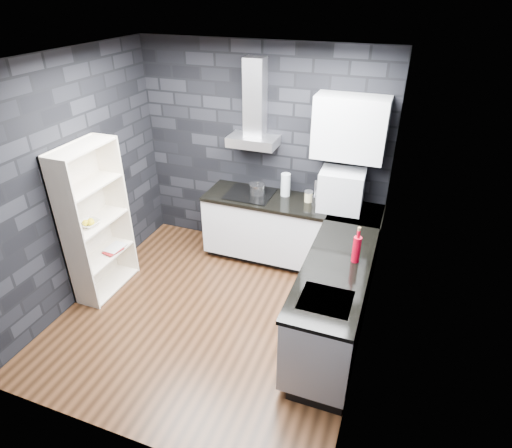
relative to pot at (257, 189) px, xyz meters
The scene contains 28 objects.
ground 1.65m from the pot, 91.76° to the right, with size 3.20×3.20×0.00m, color #452715.
ceiling 2.19m from the pot, 91.76° to the right, with size 3.20×3.20×0.00m, color white.
wall_back 0.48m from the pot, 98.12° to the left, with size 3.20×0.05×2.70m, color black.
wall_front 2.99m from the pot, 90.79° to the right, with size 3.20×0.05×2.70m, color black.
wall_left 2.17m from the pot, 141.25° to the right, with size 0.05×3.20×2.70m, color black.
wall_right 2.11m from the pot, 40.17° to the right, with size 0.05×3.20×2.70m, color black.
toekick_back 1.03m from the pot, ahead, with size 2.18×0.50×0.10m, color black.
toekick_right 2.02m from the pot, 43.60° to the right, with size 0.50×1.78×0.10m, color black.
counter_back_cab 0.67m from the pot, ahead, with size 2.20×0.60×0.76m, color silver.
counter_right_cab 1.83m from the pot, 44.50° to the right, with size 0.60×1.80×0.76m, color silver.
counter_back_top 0.47m from the pot, ahead, with size 2.20×0.62×0.04m, color black.
counter_right_top 1.76m from the pot, 44.73° to the right, with size 0.62×1.80×0.04m, color black.
counter_corner_top 1.26m from the pot, ahead, with size 0.62×0.62×0.04m, color black.
hood_body 0.60m from the pot, 134.42° to the left, with size 0.60×0.34×0.12m, color silver.
hood_chimney 1.12m from the pot, 119.21° to the left, with size 0.24×0.20×0.90m, color silver.
upper_cabinet 1.38m from the pot, ahead, with size 0.80×0.35×0.70m, color silver.
cooktop 0.12m from the pot, 157.87° to the right, with size 0.58×0.50×0.01m, color black.
sink_rim 2.15m from the pot, 54.07° to the right, with size 0.44×0.40×0.01m, color silver.
pot is the anchor object (origin of this frame).
glass_vase 0.36m from the pot, 15.85° to the left, with size 0.12×0.12×0.29m, color silver.
storage_jar 0.66m from the pot, ahead, with size 0.10×0.10×0.12m, color tan.
utensil_crock 0.76m from the pot, ahead, with size 0.09×0.09×0.11m, color #BABABF.
appliance_garage 1.06m from the pot, ahead, with size 0.50×0.39×0.50m, color #B7B9BE.
red_bottle 1.76m from the pot, 37.40° to the right, with size 0.08×0.08×0.27m, color #A70318.
bookshelf 1.96m from the pot, 138.13° to the right, with size 0.34×0.80×1.80m, color beige.
fruit_bowl 2.03m from the pot, 136.03° to the right, with size 0.22×0.22×0.05m, color silver.
book_red 1.93m from the pot, 140.61° to the right, with size 0.16×0.02×0.22m, color maroon.
book_second 1.92m from the pot, 142.27° to the right, with size 0.18×0.02×0.25m, color #B2B2B2.
Camera 1 is at (1.72, -3.27, 3.27)m, focal length 30.00 mm.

